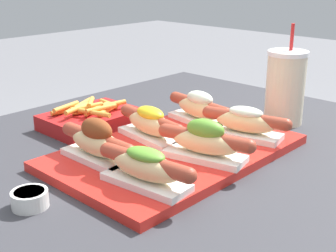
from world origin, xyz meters
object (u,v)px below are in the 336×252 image
object	(u,v)px
hot_dog_3	(97,142)
hot_dog_5	(200,108)
hot_dog_0	(146,167)
hot_dog_1	(205,141)
sauce_bowl	(30,198)
drink_cup	(285,87)
fries_basket	(91,118)
hot_dog_4	(150,123)
hot_dog_2	(245,122)
serving_tray	(175,152)

from	to	relation	value
hot_dog_3	hot_dog_5	world-z (taller)	hot_dog_3
hot_dog_0	hot_dog_1	xyz separation A→B (m)	(0.15, -0.00, 0.00)
hot_dog_0	sauce_bowl	world-z (taller)	hot_dog_0
hot_dog_1	drink_cup	distance (m)	0.33
hot_dog_0	hot_dog_1	distance (m)	0.15
drink_cup	fries_basket	xyz separation A→B (m)	(-0.33, 0.31, -0.07)
sauce_bowl	drink_cup	xyz separation A→B (m)	(0.63, -0.07, 0.07)
hot_dog_5	sauce_bowl	xyz separation A→B (m)	(-0.45, -0.04, -0.04)
hot_dog_5	fries_basket	world-z (taller)	hot_dog_5
hot_dog_0	hot_dog_4	distance (m)	0.21
hot_dog_1	drink_cup	xyz separation A→B (m)	(0.33, 0.03, 0.03)
hot_dog_2	sauce_bowl	world-z (taller)	hot_dog_2
hot_dog_0	hot_dog_4	xyz separation A→B (m)	(0.15, 0.15, 0.00)
hot_dog_3	sauce_bowl	size ratio (longest dim) A/B	3.38
hot_dog_4	sauce_bowl	bearing A→B (deg)	-172.02
hot_dog_1	sauce_bowl	bearing A→B (deg)	160.81
drink_cup	fries_basket	bearing A→B (deg)	137.04
hot_dog_2	hot_dog_5	xyz separation A→B (m)	(0.01, 0.13, 0.00)
serving_tray	hot_dog_2	distance (m)	0.16
hot_dog_2	hot_dog_4	xyz separation A→B (m)	(-0.14, 0.13, 0.00)
hot_dog_5	fries_basket	size ratio (longest dim) A/B	0.92
serving_tray	hot_dog_1	bearing A→B (deg)	-93.30
hot_dog_0	hot_dog_3	world-z (taller)	hot_dog_3
hot_dog_2	hot_dog_5	bearing A→B (deg)	86.13
hot_dog_2	hot_dog_3	world-z (taller)	hot_dog_3
hot_dog_2	hot_dog_1	bearing A→B (deg)	-175.04
hot_dog_2	hot_dog_4	size ratio (longest dim) A/B	0.99
drink_cup	sauce_bowl	bearing A→B (deg)	173.23
sauce_bowl	drink_cup	size ratio (longest dim) A/B	0.25
hot_dog_5	drink_cup	distance (m)	0.21
hot_dog_1	hot_dog_4	distance (m)	0.15
hot_dog_0	hot_dog_5	world-z (taller)	hot_dog_5
hot_dog_2	serving_tray	bearing A→B (deg)	155.59
serving_tray	hot_dog_3	xyz separation A→B (m)	(-0.14, 0.06, 0.04)
hot_dog_1	hot_dog_2	bearing A→B (deg)	4.96
hot_dog_4	drink_cup	world-z (taller)	drink_cup
hot_dog_1	hot_dog_3	size ratio (longest dim) A/B	0.98
hot_dog_1	hot_dog_4	xyz separation A→B (m)	(0.01, 0.15, -0.00)
hot_dog_0	hot_dog_5	distance (m)	0.34
serving_tray	fries_basket	size ratio (longest dim) A/B	2.30
hot_dog_0	fries_basket	world-z (taller)	hot_dog_0
hot_dog_2	hot_dog_3	bearing A→B (deg)	156.31
hot_dog_3	hot_dog_4	xyz separation A→B (m)	(0.14, 0.01, -0.00)
hot_dog_4	hot_dog_1	bearing A→B (deg)	-92.03
hot_dog_0	drink_cup	bearing A→B (deg)	3.39
hot_dog_5	drink_cup	bearing A→B (deg)	-32.59
fries_basket	hot_dog_0	bearing A→B (deg)	-113.99
hot_dog_0	fries_basket	bearing A→B (deg)	66.01
hot_dog_0	hot_dog_3	bearing A→B (deg)	85.49
hot_dog_3	drink_cup	world-z (taller)	drink_cup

